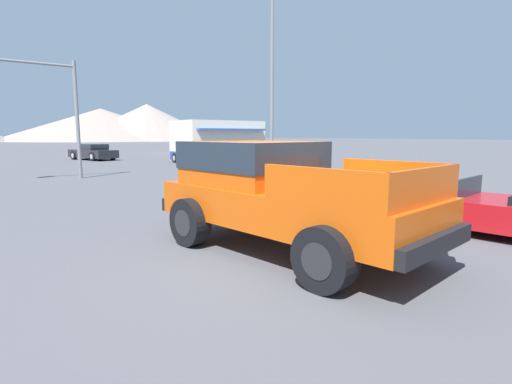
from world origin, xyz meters
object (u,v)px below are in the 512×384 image
red_convertible_car (492,211)px  traffic_light_main (33,94)px  street_lamp_post (272,64)px  orange_pickup_truck (276,188)px  parked_car_dark (93,152)px  parked_car_blue (195,154)px

red_convertible_car → traffic_light_main: 17.19m
street_lamp_post → orange_pickup_truck: bearing=-128.2°
red_convertible_car → traffic_light_main: bearing=102.1°
orange_pickup_truck → parked_car_dark: (4.00, 27.51, -0.43)m
street_lamp_post → traffic_light_main: bearing=142.2°
parked_car_blue → parked_car_dark: bearing=-60.6°
parked_car_dark → parked_car_blue: bearing=-75.4°
red_convertible_car → parked_car_dark: parked_car_dark is taller
traffic_light_main → orange_pickup_truck: bearing=97.0°
traffic_light_main → parked_car_blue: bearing=-152.8°
parked_car_dark → traffic_light_main: traffic_light_main is taller
parked_car_dark → street_lamp_post: (2.20, -19.64, 4.19)m
parked_car_dark → parked_car_blue: parked_car_blue is taller
parked_car_blue → street_lamp_post: bearing=78.3°
street_lamp_post → parked_car_blue: bearing=78.2°
red_convertible_car → street_lamp_post: size_ratio=0.54×
orange_pickup_truck → parked_car_dark: size_ratio=1.07×
red_convertible_car → parked_car_dark: bearing=82.0°
red_convertible_car → parked_car_dark: (-0.18, 29.31, 0.19)m
red_convertible_car → orange_pickup_truck: bearing=148.4°
parked_car_blue → orange_pickup_truck: bearing=66.1°
red_convertible_car → street_lamp_post: bearing=69.9°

